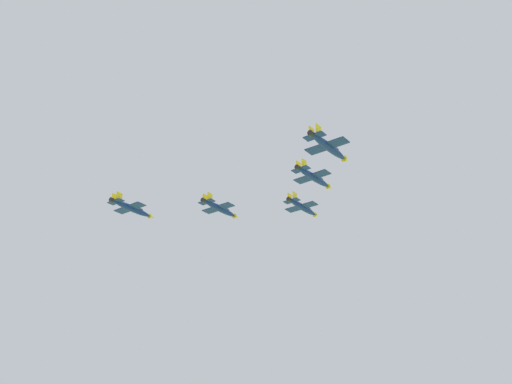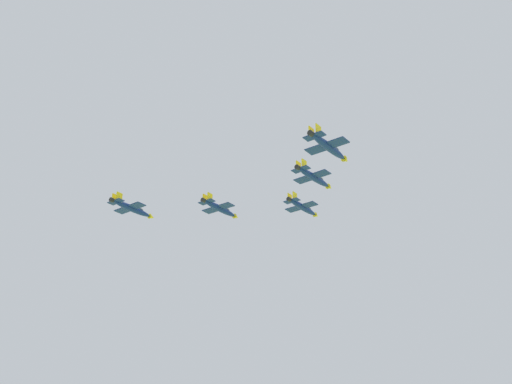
% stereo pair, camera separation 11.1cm
% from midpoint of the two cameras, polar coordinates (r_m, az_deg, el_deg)
% --- Properties ---
extents(jet_lead, '(15.42, 9.95, 3.32)m').
position_cam_midpoint_polar(jet_lead, '(190.71, 4.01, -1.31)').
color(jet_lead, navy).
extents(jet_left_wingman, '(15.40, 9.94, 3.31)m').
position_cam_midpoint_polar(jet_left_wingman, '(184.88, -3.14, -1.41)').
color(jet_left_wingman, navy).
extents(jet_right_wingman, '(15.61, 10.00, 3.34)m').
position_cam_midpoint_polar(jet_right_wingman, '(168.17, 4.95, 1.28)').
color(jet_right_wingman, navy).
extents(jet_left_outer, '(15.55, 10.00, 3.33)m').
position_cam_midpoint_polar(jet_left_outer, '(182.24, -10.63, -1.38)').
color(jet_left_outer, navy).
extents(jet_right_outer, '(15.76, 10.18, 3.39)m').
position_cam_midpoint_polar(jet_right_outer, '(145.05, 6.23, 3.89)').
color(jet_right_outer, navy).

